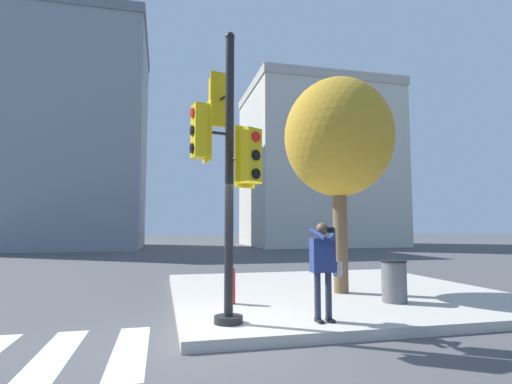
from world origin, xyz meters
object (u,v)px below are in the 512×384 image
(traffic_signal_pole, at_px, (225,154))
(street_tree, at_px, (339,139))
(trash_bin, at_px, (394,281))
(person_photographer, at_px, (324,262))
(fire_hydrant, at_px, (231,285))

(traffic_signal_pole, distance_m, street_tree, 4.17)
(traffic_signal_pole, xyz_separation_m, trash_bin, (3.82, 1.02, -2.40))
(person_photographer, xyz_separation_m, trash_bin, (2.13, 1.26, -0.55))
(traffic_signal_pole, distance_m, person_photographer, 2.51)
(street_tree, distance_m, fire_hydrant, 4.52)
(traffic_signal_pole, bearing_deg, fire_hydrant, 76.44)
(person_photographer, height_order, street_tree, street_tree)
(traffic_signal_pole, relative_size, street_tree, 0.94)
(person_photographer, bearing_deg, fire_hydrant, 123.82)
(traffic_signal_pole, distance_m, fire_hydrant, 3.01)
(traffic_signal_pole, height_order, person_photographer, traffic_signal_pole)
(trash_bin, bearing_deg, street_tree, 111.79)
(person_photographer, distance_m, fire_hydrant, 2.38)
(person_photographer, bearing_deg, traffic_signal_pole, 171.89)
(person_photographer, xyz_separation_m, fire_hydrant, (-1.28, 1.91, -0.61))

